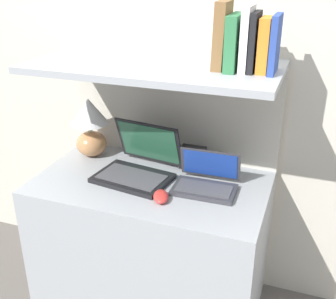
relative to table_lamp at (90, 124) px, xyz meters
The scene contains 15 objects.
wall_back 0.54m from the table_lamp, 26.36° to the left, with size 6.00×0.05×2.40m.
desk 0.67m from the table_lamp, 23.20° to the right, with size 1.04×0.58×0.71m.
back_riser 0.50m from the table_lamp, 20.76° to the left, with size 1.04×0.04×1.20m.
shelf 0.52m from the table_lamp, 14.01° to the right, with size 1.04×0.53×0.03m.
table_lamp is the anchor object (origin of this frame).
laptop_large 0.36m from the table_lamp, 21.99° to the right, with size 0.37×0.35×0.23m.
laptop_small 0.66m from the table_lamp, 12.42° to the right, with size 0.27×0.21×0.16m.
computer_mouse 0.59m from the table_lamp, 31.26° to the right, with size 0.10×0.12×0.03m.
router_box 0.54m from the table_lamp, ahead, with size 0.12×0.07×0.11m.
book_blue 0.98m from the table_lamp, ahead, with size 0.02×0.15×0.21m.
book_orange 0.95m from the table_lamp, ahead, with size 0.04×0.12×0.20m.
book_black 0.92m from the table_lamp, ahead, with size 0.02×0.14×0.22m.
book_white 0.90m from the table_lamp, ahead, with size 0.03×0.14×0.24m.
book_green 0.85m from the table_lamp, ahead, with size 0.04×0.18×0.21m.
book_brown 0.82m from the table_lamp, ahead, with size 0.05×0.14×0.25m.
Camera 1 is at (0.64, -1.24, 1.61)m, focal length 45.00 mm.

